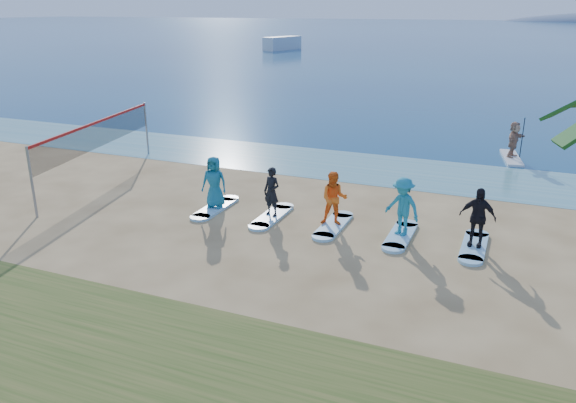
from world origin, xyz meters
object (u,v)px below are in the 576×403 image
at_px(student_0, 214,182).
at_px(paddleboarder, 514,139).
at_px(surfboard_3, 400,236).
at_px(paddleboard, 511,158).
at_px(surfboard_2, 333,225).
at_px(boat_offshore_a, 282,50).
at_px(volleyball_net, 98,135).
at_px(surfboard_1, 272,216).
at_px(surfboard_0, 215,208).
at_px(student_1, 272,192).
at_px(student_2, 334,199).
at_px(student_4, 477,217).
at_px(surfboard_4, 474,247).
at_px(student_3, 402,206).

bearing_deg(student_0, paddleboarder, 41.99).
height_order(student_0, surfboard_3, student_0).
bearing_deg(paddleboard, surfboard_2, -123.66).
distance_m(paddleboarder, boat_offshore_a, 71.57).
xyz_separation_m(volleyball_net, surfboard_1, (8.36, -1.33, -1.86)).
xyz_separation_m(surfboard_0, student_1, (2.22, 0.00, 0.89)).
bearing_deg(student_2, boat_offshore_a, 99.51).
height_order(paddleboard, paddleboarder, paddleboarder).
bearing_deg(student_4, surfboard_2, -174.58).
xyz_separation_m(paddleboarder, surfboard_4, (-0.64, -11.50, -0.91)).
height_order(student_2, surfboard_3, student_2).
relative_size(student_0, surfboard_1, 0.83).
bearing_deg(student_2, surfboard_1, 165.06).
relative_size(surfboard_1, student_4, 1.22).
bearing_deg(boat_offshore_a, paddleboarder, -44.05).
bearing_deg(student_3, surfboard_1, -155.96).
relative_size(student_0, student_3, 0.99).
xyz_separation_m(boat_offshore_a, student_2, (32.83, -72.20, 0.98)).
height_order(boat_offshore_a, surfboard_2, boat_offshore_a).
distance_m(paddleboarder, student_1, 13.62).
bearing_deg(surfboard_4, surfboard_1, 180.00).
distance_m(surfboard_2, surfboard_4, 4.43).
height_order(student_2, student_3, student_3).
relative_size(boat_offshore_a, surfboard_2, 3.56).
bearing_deg(paddleboard, student_4, -103.03).
bearing_deg(surfboard_4, boat_offshore_a, 117.30).
bearing_deg(student_2, student_1, 165.06).
height_order(volleyball_net, surfboard_3, volleyball_net).
distance_m(paddleboard, surfboard_4, 11.52).
relative_size(paddleboard, surfboard_3, 1.36).
bearing_deg(paddleboard, volleyball_net, -156.83).
xyz_separation_m(surfboard_2, student_4, (4.43, 0.00, 0.95)).
bearing_deg(surfboard_0, student_3, 0.00).
height_order(paddleboarder, student_0, student_0).
distance_m(boat_offshore_a, student_1, 78.43).
bearing_deg(paddleboarder, surfboard_1, 166.97).
xyz_separation_m(paddleboarder, student_1, (-7.29, -11.50, -0.02)).
xyz_separation_m(student_0, surfboard_3, (6.65, 0.00, -0.96)).
relative_size(paddleboarder, surfboard_1, 0.76).
height_order(student_1, student_4, student_4).
bearing_deg(surfboard_0, student_1, 0.00).
distance_m(surfboard_0, student_2, 4.53).
bearing_deg(surfboard_0, volleyball_net, 167.80).
relative_size(student_2, student_3, 0.96).
height_order(volleyball_net, student_2, volleyball_net).
distance_m(paddleboard, surfboard_1, 13.62).
bearing_deg(student_3, student_1, -155.96).
height_order(student_2, surfboard_4, student_2).
xyz_separation_m(surfboard_1, surfboard_2, (2.22, 0.00, 0.00)).
distance_m(surfboard_2, student_4, 4.53).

